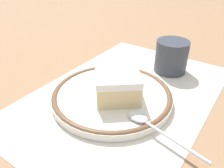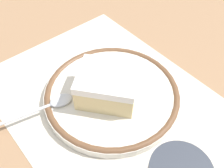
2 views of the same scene
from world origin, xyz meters
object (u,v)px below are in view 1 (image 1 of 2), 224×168
at_px(plate, 112,95).
at_px(cake_slice, 116,82).
at_px(spoon, 147,122).
at_px(cup, 171,58).

relative_size(plate, cake_slice, 1.88).
bearing_deg(plate, cake_slice, -79.07).
relative_size(plate, spoon, 1.58).
bearing_deg(cup, plate, 165.65).
xyz_separation_m(plate, spoon, (-0.04, -0.09, 0.01)).
relative_size(spoon, cup, 1.97).
bearing_deg(spoon, cup, 13.23).
bearing_deg(plate, cup, -14.35).
height_order(spoon, cup, cup).
distance_m(plate, spoon, 0.10).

